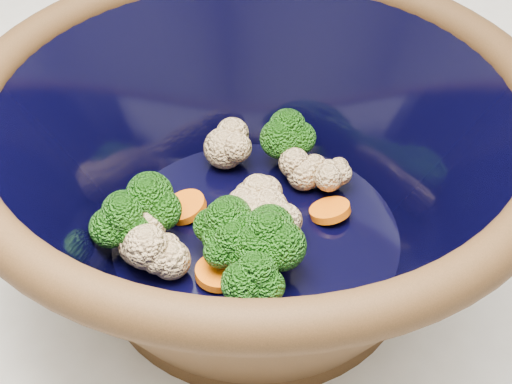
% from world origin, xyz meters
% --- Properties ---
extents(mixing_bowl, '(0.41, 0.41, 0.17)m').
position_xyz_m(mixing_bowl, '(-0.06, -0.07, 0.99)').
color(mixing_bowl, black).
rests_on(mixing_bowl, counter).
extents(vegetable_pile, '(0.18, 0.19, 0.06)m').
position_xyz_m(vegetable_pile, '(-0.08, -0.08, 0.96)').
color(vegetable_pile, '#608442').
rests_on(vegetable_pile, mixing_bowl).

